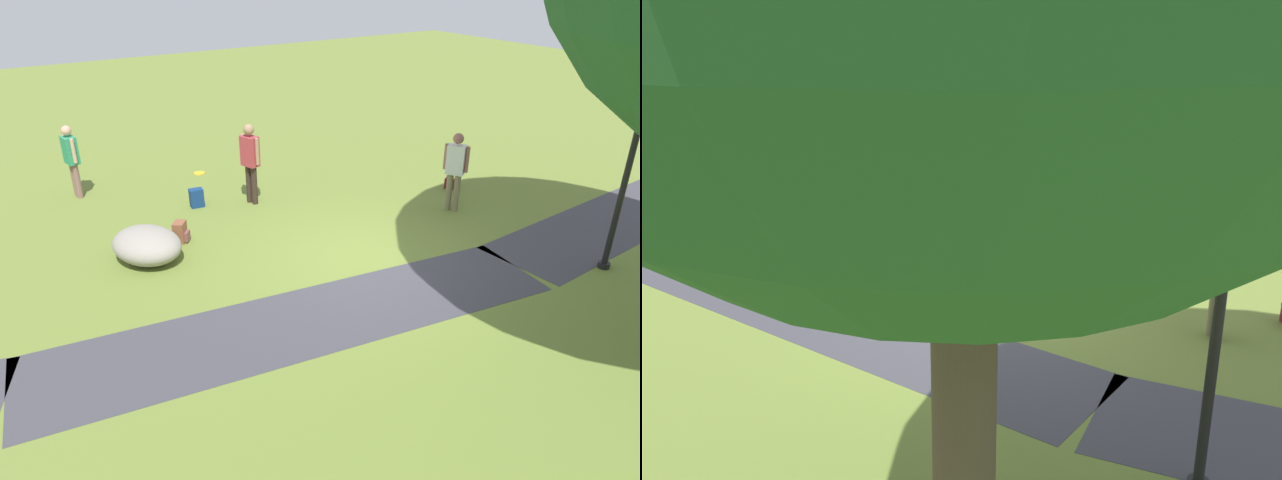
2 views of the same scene
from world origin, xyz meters
The scene contains 10 objects.
ground_plane centered at (0.00, 0.00, 0.00)m, with size 48.00×48.00×0.00m, color olive.
footpath_segment_mid centered at (1.94, 1.03, 0.00)m, with size 8.16×2.86×0.01m.
lamp_post centered at (-3.26, 2.47, 1.97)m, with size 0.28×0.28×3.16m.
lawn_boulder centered at (3.27, -2.09, 0.30)m, with size 1.46×1.64×0.59m.
woman_with_handbag centered at (-2.83, -0.80, 0.96)m, with size 0.38×0.46×1.66m.
man_near_boulder centered at (0.54, -3.42, 1.02)m, with size 0.34×0.50×1.74m.
passerby_on_path centered at (3.63, -5.84, 0.93)m, with size 0.29×0.52×1.61m.
backpack_by_boulder centered at (2.52, -2.47, 0.19)m, with size 0.35×0.35×0.40m.
spare_backpack_on_lawn centered at (1.63, -3.88, 0.19)m, with size 0.30×0.29×0.40m.
frisbee_on_grass centered at (0.81, -5.79, 0.01)m, with size 0.27×0.27×0.02m.
Camera 2 is at (-3.98, 8.50, 4.39)m, focal length 41.55 mm.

